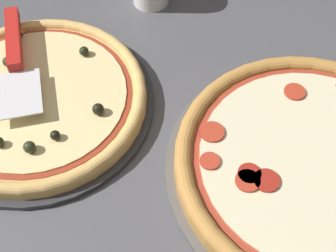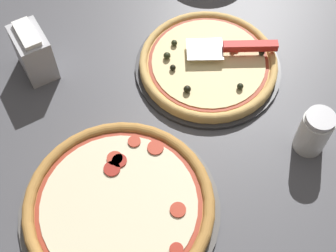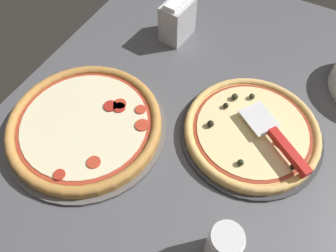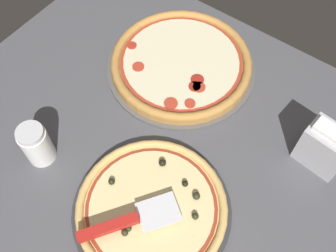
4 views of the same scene
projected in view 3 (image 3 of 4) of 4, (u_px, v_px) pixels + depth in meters
ground_plane at (224, 137)px, 88.55cm from camera, size 133.31×119.26×3.60cm
pizza_pan_front at (251, 134)px, 86.30cm from camera, size 37.33×37.33×1.00cm
pizza_front at (252, 130)px, 84.82cm from camera, size 35.09×35.09×3.77cm
pizza_pan_back at (86, 129)px, 87.24cm from camera, size 42.84×42.84×1.00cm
pizza_back at (85, 124)px, 85.49cm from camera, size 40.27×40.27×3.27cm
serving_spatula at (282, 144)px, 78.63cm from camera, size 16.74×21.41×2.00cm
parmesan_shaker at (224, 245)px, 65.23cm from camera, size 7.04×7.04×11.91cm
napkin_holder at (177, 19)px, 103.13cm from camera, size 11.77×8.32×13.63cm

